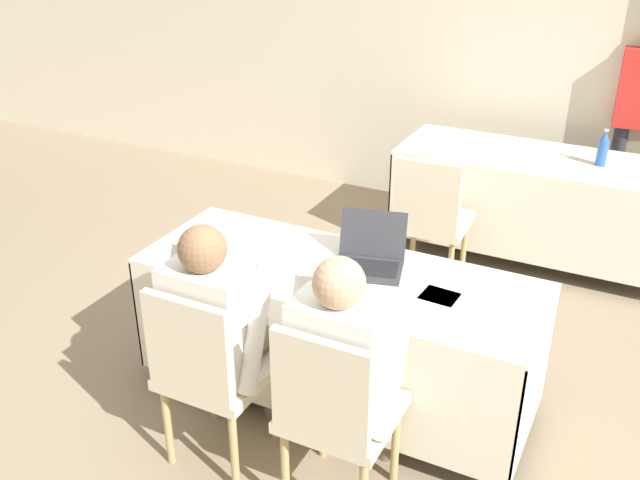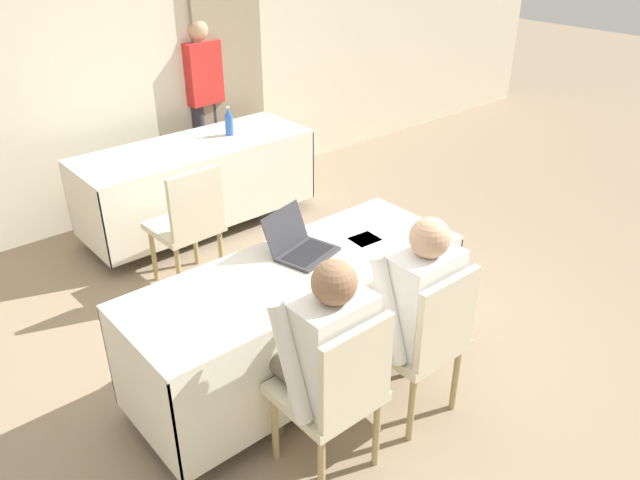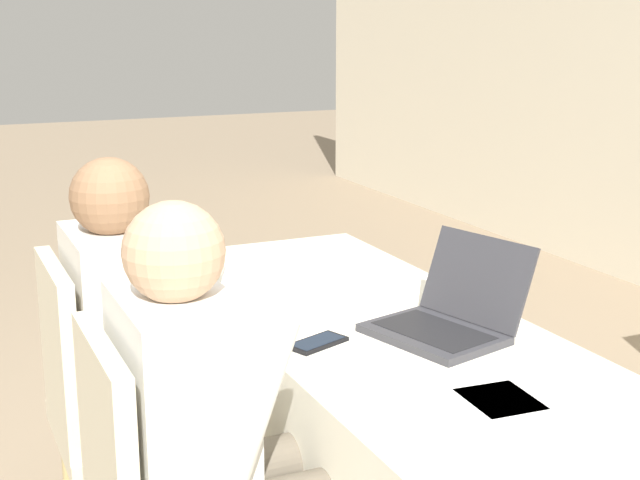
% 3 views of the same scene
% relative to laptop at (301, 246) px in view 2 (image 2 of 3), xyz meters
% --- Properties ---
extents(ground_plane, '(24.00, 24.00, 0.00)m').
position_rel_laptop_xyz_m(ground_plane, '(-0.11, -0.11, -0.79)').
color(ground_plane, gray).
extents(wall_back, '(12.00, 0.06, 2.70)m').
position_rel_laptop_xyz_m(wall_back, '(-0.11, 2.63, 0.56)').
color(wall_back, beige).
rests_on(wall_back, ground_plane).
extents(curtain_panel, '(0.70, 0.04, 2.65)m').
position_rel_laptop_xyz_m(curtain_panel, '(1.23, 2.57, 0.54)').
color(curtain_panel, gray).
rests_on(curtain_panel, ground_plane).
extents(conference_table_near, '(1.94, 0.71, 0.74)m').
position_rel_laptop_xyz_m(conference_table_near, '(-0.11, -0.11, -0.23)').
color(conference_table_near, silver).
rests_on(conference_table_near, ground_plane).
extents(conference_table_far, '(1.94, 0.71, 0.74)m').
position_rel_laptop_xyz_m(conference_table_far, '(0.45, 1.95, -0.23)').
color(conference_table_far, silver).
rests_on(conference_table_far, ground_plane).
extents(laptop, '(0.39, 0.39, 0.23)m').
position_rel_laptop_xyz_m(laptop, '(0.00, 0.00, 0.00)').
color(laptop, '#333338').
rests_on(laptop, conference_table_near).
extents(cell_phone, '(0.12, 0.17, 0.01)m').
position_rel_laptop_xyz_m(cell_phone, '(-0.06, -0.33, -0.04)').
color(cell_phone, black).
rests_on(cell_phone, conference_table_near).
extents(paper_beside_laptop, '(0.23, 0.31, 0.00)m').
position_rel_laptop_xyz_m(paper_beside_laptop, '(0.37, -0.03, -0.04)').
color(paper_beside_laptop, white).
rests_on(paper_beside_laptop, conference_table_near).
extents(paper_centre_table, '(0.23, 0.31, 0.00)m').
position_rel_laptop_xyz_m(paper_centre_table, '(0.41, -0.19, -0.04)').
color(paper_centre_table, white).
rests_on(paper_centre_table, conference_table_near).
extents(water_bottle, '(0.07, 0.07, 0.24)m').
position_rel_laptop_xyz_m(water_bottle, '(0.80, 1.96, 0.06)').
color(water_bottle, '#2D5BB7').
rests_on(water_bottle, conference_table_far).
extents(chair_near_left, '(0.44, 0.44, 0.93)m').
position_rel_laptop_xyz_m(chair_near_left, '(-0.42, -0.77, -0.27)').
color(chair_near_left, tan).
rests_on(chair_near_left, ground_plane).
extents(chair_near_right, '(0.44, 0.44, 0.93)m').
position_rel_laptop_xyz_m(chair_near_right, '(0.19, -0.77, -0.27)').
color(chair_near_right, tan).
rests_on(chair_near_right, ground_plane).
extents(chair_far_spare, '(0.46, 0.46, 0.93)m').
position_rel_laptop_xyz_m(chair_far_spare, '(-0.07, 1.16, -0.27)').
color(chair_far_spare, tan).
rests_on(chair_far_spare, ground_plane).
extents(person_checkered_shirt, '(0.50, 0.52, 1.19)m').
position_rel_laptop_xyz_m(person_checkered_shirt, '(-0.42, -0.67, -0.11)').
color(person_checkered_shirt, '#665B4C').
rests_on(person_checkered_shirt, ground_plane).
extents(person_white_shirt, '(0.50, 0.52, 1.19)m').
position_rel_laptop_xyz_m(person_white_shirt, '(0.19, -0.67, -0.11)').
color(person_white_shirt, '#665B4C').
rests_on(person_white_shirt, ground_plane).
extents(person_red_shirt, '(0.36, 0.23, 1.59)m').
position_rel_laptop_xyz_m(person_red_shirt, '(0.95, 2.60, 0.12)').
color(person_red_shirt, '#33333D').
rests_on(person_red_shirt, ground_plane).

